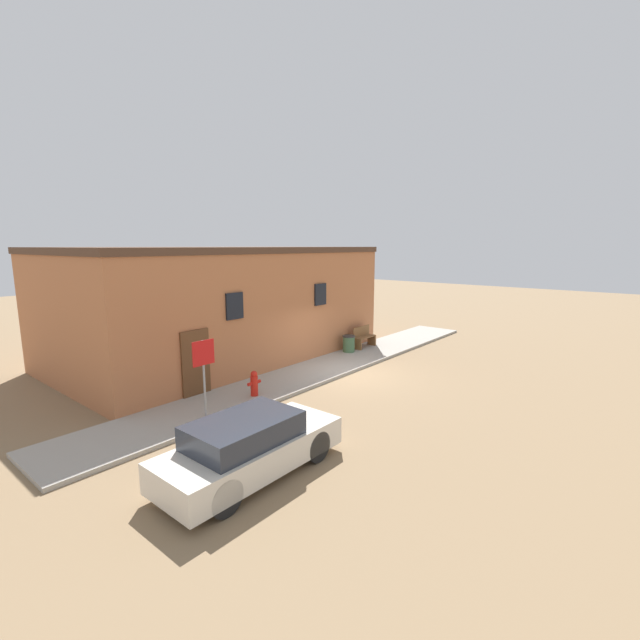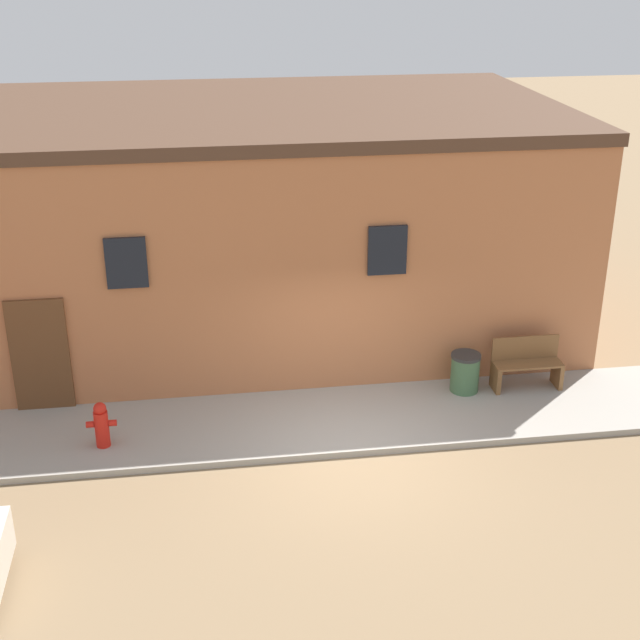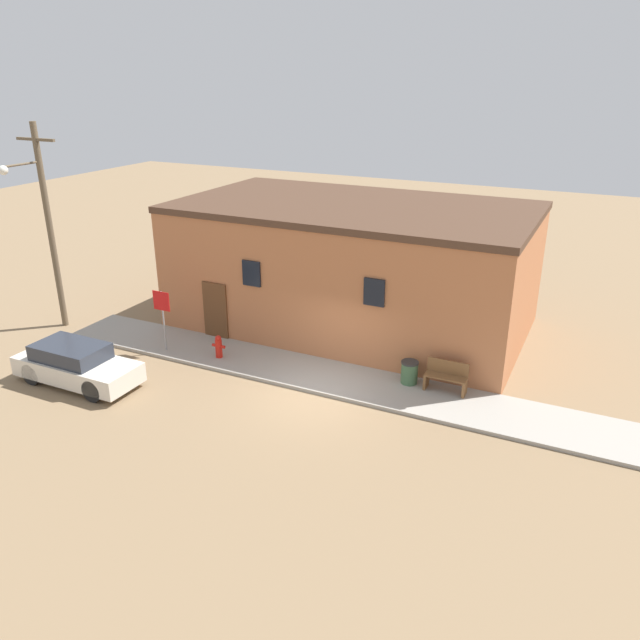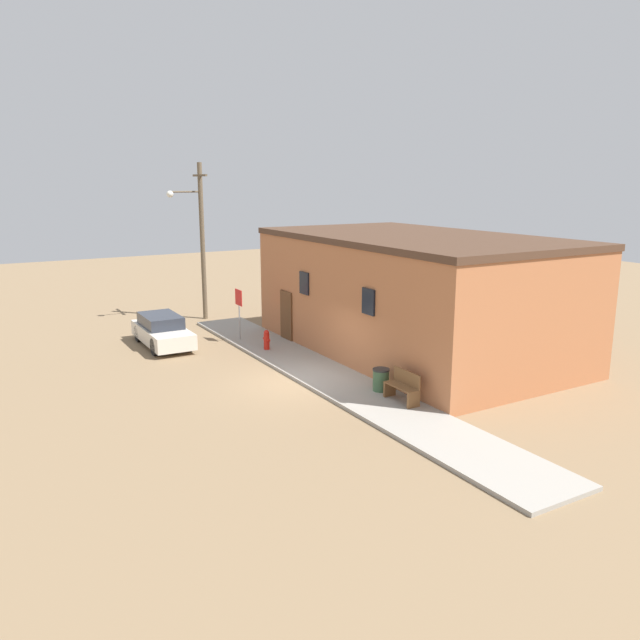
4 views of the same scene
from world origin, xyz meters
The scene contains 8 objects.
ground_plane centered at (0.00, 0.00, 0.00)m, with size 80.00×80.00×0.00m, color #846B4C.
sidewalk centered at (0.00, 1.14, 0.06)m, with size 20.48×2.28×0.12m.
brick_building centered at (-1.29, 5.94, 2.36)m, with size 13.03×7.43×4.72m.
fire_hydrant centered at (-4.07, 0.78, 0.52)m, with size 0.49×0.23×0.80m.
stop_sign centered at (-6.10, 0.47, 1.64)m, with size 0.68×0.06×2.17m.
bench centered at (3.59, 1.79, 0.57)m, with size 1.28×0.44×0.96m.
trash_bin centered at (2.41, 1.80, 0.49)m, with size 0.55×0.55×0.74m.
parked_car centered at (-7.17, -2.57, 0.64)m, with size 4.12×1.60×1.30m.
Camera 1 is at (-12.66, -9.01, 4.77)m, focal length 24.00 mm.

